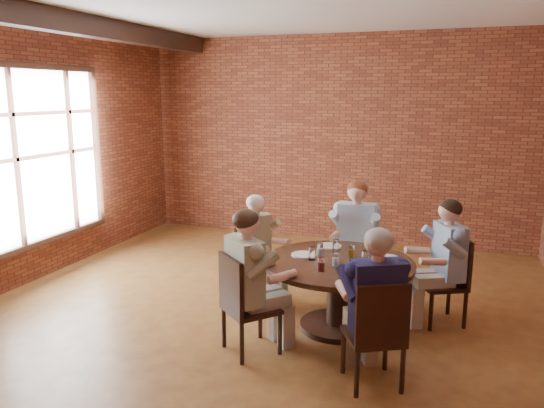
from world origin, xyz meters
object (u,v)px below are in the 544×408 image
(chair_c, at_px, (254,260))
(diner_e, at_px, (374,307))
(dining_table, at_px, (338,281))
(chair_d, at_px, (242,301))
(chair_e, at_px, (377,331))
(diner_c, at_px, (258,249))
(chair_a, at_px, (450,277))
(diner_d, at_px, (251,282))
(diner_a, at_px, (443,262))
(diner_b, at_px, (355,239))
(smartphone, at_px, (377,268))
(chair_b, at_px, (356,251))

(chair_c, relative_size, diner_e, 0.66)
(diner_e, bearing_deg, chair_c, -69.22)
(dining_table, height_order, chair_d, chair_d)
(chair_e, bearing_deg, diner_c, -70.73)
(chair_a, relative_size, diner_d, 0.68)
(diner_a, distance_m, diner_c, 2.08)
(chair_c, bearing_deg, chair_e, -109.33)
(chair_d, bearing_deg, diner_c, -34.34)
(chair_c, height_order, diner_e, diner_e)
(diner_b, height_order, smartphone, diner_b)
(smartphone, bearing_deg, chair_c, 172.68)
(diner_d, bearing_deg, diner_c, -30.75)
(chair_a, distance_m, chair_c, 2.24)
(diner_b, bearing_deg, chair_c, -154.14)
(chair_d, bearing_deg, smartphone, -106.82)
(diner_c, bearing_deg, diner_e, -109.18)
(chair_c, relative_size, smartphone, 6.43)
(dining_table, bearing_deg, smartphone, -16.57)
(chair_b, bearing_deg, diner_d, -110.13)
(chair_b, relative_size, diner_e, 0.71)
(diner_b, bearing_deg, chair_d, -112.14)
(chair_b, bearing_deg, chair_e, -76.27)
(smartphone, bearing_deg, chair_e, -67.13)
(chair_a, xyz_separation_m, diner_b, (-1.12, 0.47, 0.19))
(dining_table, height_order, chair_c, chair_c)
(chair_a, xyz_separation_m, smartphone, (-0.68, -0.69, 0.24))
(diner_e, bearing_deg, dining_table, -90.00)
(diner_d, xyz_separation_m, chair_e, (1.24, -0.28, -0.18))
(diner_c, bearing_deg, dining_table, -90.00)
(chair_a, xyz_separation_m, diner_d, (-1.77, -1.33, 0.19))
(diner_c, height_order, diner_d, diner_d)
(chair_b, xyz_separation_m, diner_e, (0.55, -2.10, 0.17))
(diner_a, height_order, diner_e, diner_e)
(chair_b, bearing_deg, diner_b, -90.00)
(chair_a, relative_size, diner_e, 0.69)
(smartphone, bearing_deg, diner_a, 60.63)
(chair_c, distance_m, diner_d, 1.33)
(diner_d, distance_m, chair_e, 1.28)
(diner_a, distance_m, diner_b, 1.16)
(diner_a, distance_m, chair_d, 2.23)
(diner_b, xyz_separation_m, smartphone, (0.44, -1.16, 0.05))
(chair_c, relative_size, diner_c, 0.71)
(diner_a, relative_size, smartphone, 9.60)
(diner_d, bearing_deg, diner_a, -101.29)
(chair_c, bearing_deg, diner_a, -66.00)
(diner_b, distance_m, smartphone, 1.24)
(dining_table, distance_m, smartphone, 0.49)
(chair_e, bearing_deg, dining_table, -90.00)
(chair_e, bearing_deg, diner_d, -41.22)
(chair_c, relative_size, chair_e, 0.94)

